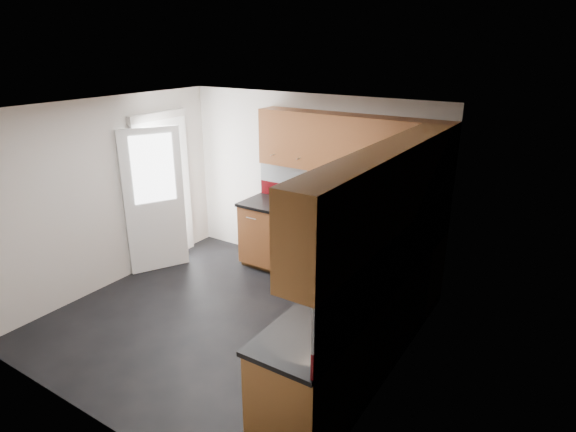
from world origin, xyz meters
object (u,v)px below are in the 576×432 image
Objects in this scene: utensil_pot at (315,201)px; food_processor at (396,245)px; toaster at (378,214)px; gas_hob at (327,214)px.

utensil_pot reaches higher than food_processor.
utensil_pot is 1.73m from food_processor.
toaster is at bearing 0.65° from utensil_pot.
gas_hob is 0.30m from utensil_pot.
gas_hob is 1.34× the size of utensil_pot.
utensil_pot is at bearing -179.35° from toaster.
utensil_pot is at bearing 147.82° from food_processor.
gas_hob is 1.76× the size of food_processor.
food_processor is at bearing -32.72° from gas_hob.
food_processor reaches higher than toaster.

